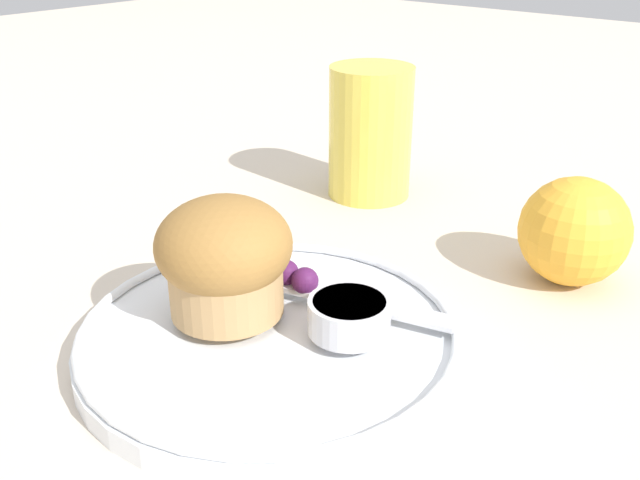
% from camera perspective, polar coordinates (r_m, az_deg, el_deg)
% --- Properties ---
extents(ground_plane, '(3.00, 3.00, 0.00)m').
position_cam_1_polar(ground_plane, '(0.45, -3.25, -8.38)').
color(ground_plane, beige).
extents(plate, '(0.23, 0.23, 0.02)m').
position_cam_1_polar(plate, '(0.44, -4.47, -7.53)').
color(plate, white).
rests_on(plate, ground_plane).
extents(muffin, '(0.08, 0.08, 0.07)m').
position_cam_1_polar(muffin, '(0.43, -7.64, -1.39)').
color(muffin, tan).
rests_on(muffin, plate).
extents(cream_ramekin, '(0.05, 0.05, 0.02)m').
position_cam_1_polar(cream_ramekin, '(0.42, 2.34, -5.95)').
color(cream_ramekin, silver).
rests_on(cream_ramekin, plate).
extents(berry_pair, '(0.03, 0.02, 0.02)m').
position_cam_1_polar(berry_pair, '(0.46, -2.00, -2.96)').
color(berry_pair, '#4C194C').
rests_on(berry_pair, plate).
extents(butter_knife, '(0.16, 0.05, 0.00)m').
position_cam_1_polar(butter_knife, '(0.45, 1.09, -4.51)').
color(butter_knife, silver).
rests_on(butter_knife, plate).
extents(orange_fruit, '(0.08, 0.08, 0.08)m').
position_cam_1_polar(orange_fruit, '(0.53, 19.66, 0.67)').
color(orange_fruit, '#F4A82D').
rests_on(orange_fruit, ground_plane).
extents(juice_glass, '(0.08, 0.08, 0.12)m').
position_cam_1_polar(juice_glass, '(0.66, 4.04, 8.57)').
color(juice_glass, '#EAD14C').
rests_on(juice_glass, ground_plane).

